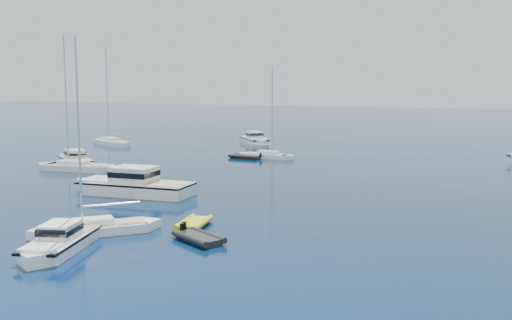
{
  "coord_description": "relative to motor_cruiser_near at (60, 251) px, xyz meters",
  "views": [
    {
      "loc": [
        20.55,
        -23.06,
        9.28
      ],
      "look_at": [
        -0.55,
        26.5,
        2.2
      ],
      "focal_mm": 41.57,
      "sensor_mm": 36.0,
      "label": 1
    }
  ],
  "objects": [
    {
      "name": "tender_grey_far",
      "position": [
        -6.99,
        40.96,
        0.0
      ],
      "size": [
        4.42,
        2.71,
        0.95
      ],
      "primitive_type": null,
      "rotation": [
        0.0,
        0.0,
        1.46
      ],
      "color": "black",
      "rests_on": "ground"
    },
    {
      "name": "sailboat_mid_l",
      "position": [
        -19.27,
        24.61,
        0.0
      ],
      "size": [
        10.21,
        3.66,
        14.69
      ],
      "primitive_type": null,
      "rotation": [
        0.0,
        0.0,
        1.68
      ],
      "color": "silver",
      "rests_on": "ground"
    },
    {
      "name": "tender_yellow",
      "position": [
        4.14,
        7.8,
        0.0
      ],
      "size": [
        2.51,
        3.79,
        0.95
      ],
      "primitive_type": null,
      "rotation": [
        0.0,
        0.0,
        0.17
      ],
      "color": "#CED20C",
      "rests_on": "ground"
    },
    {
      "name": "tender_grey_near",
      "position": [
        6.15,
        4.78,
        0.0
      ],
      "size": [
        4.14,
        3.47,
        0.95
      ],
      "primitive_type": null,
      "rotation": [
        0.0,
        0.0,
        4.22
      ],
      "color": "black",
      "rests_on": "ground"
    },
    {
      "name": "motor_cruiser_far_l",
      "position": [
        -22.76,
        28.42,
        0.0
      ],
      "size": [
        8.14,
        6.9,
        2.16
      ],
      "primitive_type": null,
      "rotation": [
        0.0,
        0.0,
        0.94
      ],
      "color": "silver",
      "rests_on": "ground"
    },
    {
      "name": "sailboat_fore",
      "position": [
        -0.56,
        3.96,
        0.0
      ],
      "size": [
        7.46,
        7.68,
        12.5
      ],
      "primitive_type": null,
      "rotation": [
        0.0,
        0.0,
        2.38
      ],
      "color": "white",
      "rests_on": "ground"
    },
    {
      "name": "motor_cruiser_horizon",
      "position": [
        -12.94,
        57.75,
        0.0
      ],
      "size": [
        7.7,
        8.39,
        2.29
      ],
      "primitive_type": null,
      "rotation": [
        0.0,
        0.0,
        3.85
      ],
      "color": "white",
      "rests_on": "ground"
    },
    {
      "name": "sailboat_centre",
      "position": [
        -4.73,
        42.09,
        0.0
      ],
      "size": [
        7.98,
        2.33,
        11.63
      ],
      "primitive_type": null,
      "rotation": [
        0.0,
        0.0,
        4.68
      ],
      "color": "white",
      "rests_on": "ground"
    },
    {
      "name": "motor_cruiser_centre",
      "position": [
        -6.05,
        15.63,
        0.0
      ],
      "size": [
        11.61,
        4.25,
        2.99
      ],
      "primitive_type": null,
      "rotation": [
        0.0,
        0.0,
        1.64
      ],
      "color": "silver",
      "rests_on": "ground"
    },
    {
      "name": "motor_cruiser_near",
      "position": [
        0.0,
        0.0,
        0.0
      ],
      "size": [
        4.37,
        7.94,
        1.99
      ],
      "primitive_type": null,
      "rotation": [
        0.0,
        0.0,
        3.43
      ],
      "color": "white",
      "rests_on": "ground"
    },
    {
      "name": "sailboat_far_l",
      "position": [
        -31.82,
        47.43,
        0.0
      ],
      "size": [
        10.25,
        7.27,
        15.04
      ],
      "primitive_type": null,
      "rotation": [
        0.0,
        0.0,
        1.07
      ],
      "color": "white",
      "rests_on": "ground"
    },
    {
      "name": "ground",
      "position": [
        1.96,
        -2.0,
        0.0
      ],
      "size": [
        400.0,
        400.0,
        0.0
      ],
      "primitive_type": "plane",
      "color": "navy",
      "rests_on": "ground"
    }
  ]
}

